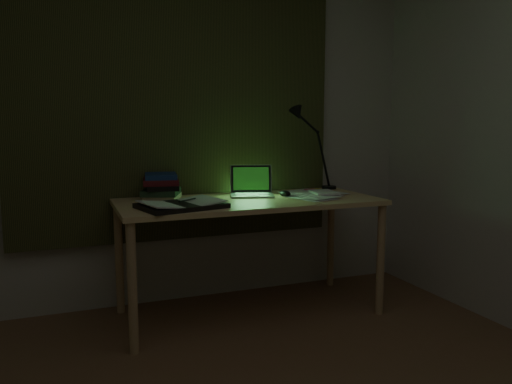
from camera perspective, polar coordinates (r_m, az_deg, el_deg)
wall_back at (r=3.47m, az=-9.07°, el=7.92°), size 3.50×0.00×2.50m
curtain at (r=3.44m, az=-8.99°, el=11.25°), size 2.20×0.06×2.00m
desk at (r=3.26m, az=-0.77°, el=-7.44°), size 1.66×0.73×0.76m
laptop at (r=3.31m, az=-0.45°, el=1.24°), size 0.36×0.39×0.20m
open_textbook at (r=2.89m, az=-8.51°, el=-1.43°), size 0.53×0.43×0.04m
book_stack at (r=3.24m, az=-10.62°, el=0.70°), size 0.28×0.31×0.17m
loose_papers at (r=3.41m, az=6.76°, el=-0.18°), size 0.42×0.44×0.02m
mouse at (r=3.33m, az=3.33°, el=-0.17°), size 0.07×0.11×0.04m
sticky_yellow at (r=3.62m, az=6.84°, el=0.23°), size 0.08×0.08×0.02m
sticky_pink at (r=3.58m, az=6.33°, el=0.17°), size 0.08×0.08×0.02m
desk_lamp at (r=3.74m, az=8.43°, el=4.70°), size 0.42×0.35×0.57m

